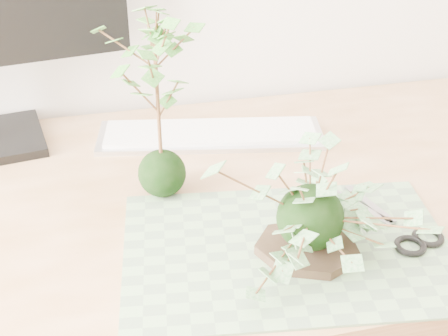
{
  "coord_description": "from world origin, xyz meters",
  "views": [
    {
      "loc": [
        -0.18,
        0.37,
        1.31
      ],
      "look_at": [
        0.0,
        1.14,
        0.84
      ],
      "focal_mm": 50.0,
      "sensor_mm": 36.0,
      "label": 1
    }
  ],
  "objects_px": {
    "ivy_kokedama": "(312,191)",
    "maple_kokedama": "(155,63)",
    "desk": "(229,232)",
    "keyboard": "(211,134)"
  },
  "relations": [
    {
      "from": "desk",
      "to": "keyboard",
      "type": "height_order",
      "value": "keyboard"
    },
    {
      "from": "desk",
      "to": "ivy_kokedama",
      "type": "relative_size",
      "value": 4.59
    },
    {
      "from": "ivy_kokedama",
      "to": "keyboard",
      "type": "relative_size",
      "value": 0.77
    },
    {
      "from": "desk",
      "to": "keyboard",
      "type": "distance_m",
      "value": 0.21
    },
    {
      "from": "ivy_kokedama",
      "to": "maple_kokedama",
      "type": "relative_size",
      "value": 1.06
    },
    {
      "from": "desk",
      "to": "ivy_kokedama",
      "type": "height_order",
      "value": "ivy_kokedama"
    },
    {
      "from": "maple_kokedama",
      "to": "desk",
      "type": "bearing_deg",
      "value": -8.05
    },
    {
      "from": "ivy_kokedama",
      "to": "maple_kokedama",
      "type": "distance_m",
      "value": 0.3
    },
    {
      "from": "ivy_kokedama",
      "to": "maple_kokedama",
      "type": "bearing_deg",
      "value": 130.26
    },
    {
      "from": "maple_kokedama",
      "to": "keyboard",
      "type": "relative_size",
      "value": 0.73
    }
  ]
}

